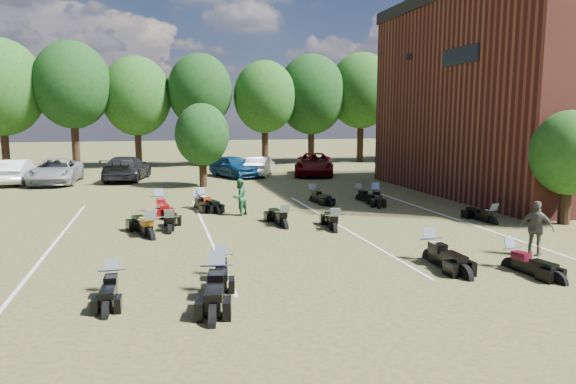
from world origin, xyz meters
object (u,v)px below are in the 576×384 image
object	(u,v)px
car_4	(233,166)
person_green	(239,197)
person_grey	(536,228)
motorcycle_3	(222,276)

from	to	relation	value
car_4	person_green	size ratio (longest dim) A/B	2.88
person_green	person_grey	size ratio (longest dim) A/B	0.94
person_green	motorcycle_3	size ratio (longest dim) A/B	0.76
person_green	person_grey	distance (m)	11.36
car_4	motorcycle_3	world-z (taller)	car_4
motorcycle_3	car_4	bearing A→B (deg)	87.78
car_4	motorcycle_3	xyz separation A→B (m)	(-3.60, -22.19, -0.76)
person_grey	person_green	bearing A→B (deg)	3.15
person_green	person_grey	bearing A→B (deg)	91.36
person_grey	motorcycle_3	distance (m)	9.35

